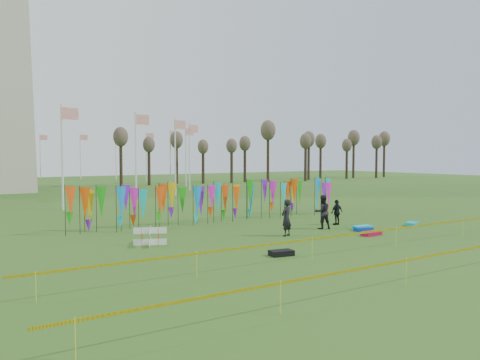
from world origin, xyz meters
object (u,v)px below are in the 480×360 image
person_left (286,218)px  kite_bag_turquoise (362,228)px  kite_bag_teal (412,224)px  kite_bag_red (371,233)px  person_right (337,212)px  kite_bag_blue (363,229)px  box_kite (150,236)px  person_mid (322,212)px  kite_bag_black (281,253)px

person_left → kite_bag_turquoise: (4.95, -0.56, -0.84)m
kite_bag_teal → kite_bag_red: bearing=-166.9°
kite_bag_teal → person_left: bearing=172.5°
person_right → kite_bag_red: (-1.10, -3.66, -0.65)m
person_left → person_right: size_ratio=1.26×
person_right → kite_bag_blue: 2.58m
person_left → kite_bag_red: bearing=129.0°
person_right → person_left: bearing=14.2°
person_left → kite_bag_blue: (4.55, -1.00, -0.85)m
box_kite → person_right: person_right is taller
person_mid → kite_bag_blue: person_mid is taller
person_right → kite_bag_black: size_ratio=1.56×
box_kite → kite_bag_turquoise: bearing=-9.2°
box_kite → kite_bag_blue: (11.40, -2.35, -0.33)m
person_right → kite_bag_turquoise: person_right is taller
kite_bag_red → kite_bag_teal: kite_bag_red is taller
kite_bag_blue → kite_bag_teal: 3.92m
kite_bag_blue → kite_bag_red: (-0.71, -1.19, 0.00)m
kite_bag_turquoise → kite_bag_blue: 0.59m
kite_bag_teal → person_right: bearing=143.8°
kite_bag_blue → kite_bag_red: kite_bag_red is taller
box_kite → person_left: 7.00m
kite_bag_turquoise → kite_bag_black: bearing=-159.3°
person_right → kite_bag_red: size_ratio=1.31×
kite_bag_turquoise → kite_bag_teal: 3.57m
person_left → person_mid: size_ratio=0.99×
kite_bag_red → kite_bag_black: size_ratio=1.19×
kite_bag_turquoise → kite_bag_black: kite_bag_black is taller
kite_bag_black → kite_bag_blue: bearing=18.8°
kite_bag_turquoise → kite_bag_blue: size_ratio=1.10×
person_mid → kite_bag_turquoise: person_mid is taller
kite_bag_red → kite_bag_black: (-6.92, -1.41, 0.01)m
person_right → kite_bag_blue: size_ratio=1.56×
box_kite → kite_bag_red: bearing=-18.3°
person_mid → box_kite: bearing=15.0°
person_left → kite_bag_turquoise: bearing=152.2°
kite_bag_turquoise → kite_bag_black: 8.57m
box_kite → kite_bag_red: (10.69, -3.54, -0.32)m
person_left → kite_bag_teal: bearing=151.2°
box_kite → kite_bag_red: size_ratio=0.74×
kite_bag_turquoise → kite_bag_teal: (3.53, -0.56, -0.00)m
kite_bag_blue → kite_bag_black: size_ratio=1.00×
box_kite → kite_bag_teal: 15.52m
kite_bag_red → box_kite: bearing=161.7°
kite_bag_red → kite_bag_teal: size_ratio=1.08×
person_left → kite_bag_black: size_ratio=1.96×
kite_bag_black → kite_bag_turquoise: bearing=20.7°
box_kite → person_left: size_ratio=0.45×
box_kite → person_left: (6.85, -1.35, 0.52)m
kite_bag_red → kite_bag_turquoise: bearing=56.0°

